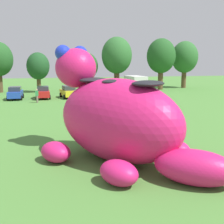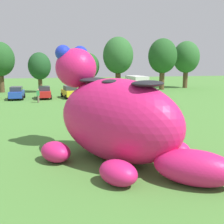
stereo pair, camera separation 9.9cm
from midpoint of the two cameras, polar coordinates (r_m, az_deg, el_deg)
ground_plane at (r=15.04m, az=-2.45°, el=-8.85°), size 160.00×160.00×0.00m
giant_inflatable_creature at (r=13.78m, az=0.94°, el=-1.38°), size 9.73×9.53×5.85m
car_blue at (r=39.77m, az=-19.37°, el=3.72°), size 2.05×4.15×1.72m
car_red at (r=39.45m, az=-14.11°, el=3.94°), size 1.95×4.11×1.72m
car_yellow at (r=39.53m, az=-9.02°, el=4.13°), size 2.33×4.29×1.72m
car_black at (r=41.47m, az=-3.88°, el=4.50°), size 2.08×4.17×1.72m
box_truck at (r=42.49m, az=4.43°, el=5.63°), size 2.48×6.45×2.95m
tree_centre_left at (r=47.81m, az=-15.05°, el=9.07°), size 3.72×3.72×6.60m
tree_centre at (r=48.40m, az=-5.19°, el=9.34°), size 3.69×3.69×6.55m
tree_centre_right at (r=48.78m, az=0.93°, el=11.51°), size 5.24×5.24×9.31m
tree_mid_right at (r=52.13m, az=10.03°, el=11.23°), size 5.22×5.22×9.26m
tree_right at (r=56.87m, az=14.70°, el=10.82°), size 5.11×5.11×9.06m
spectator_mid_field at (r=33.38m, az=-7.68°, el=3.07°), size 0.38×0.26×1.71m
spectator_by_cars at (r=35.50m, az=-15.28°, el=3.22°), size 0.38×0.26×1.71m
spectator_wandering at (r=24.56m, az=-5.99°, el=0.59°), size 0.38×0.26×1.71m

